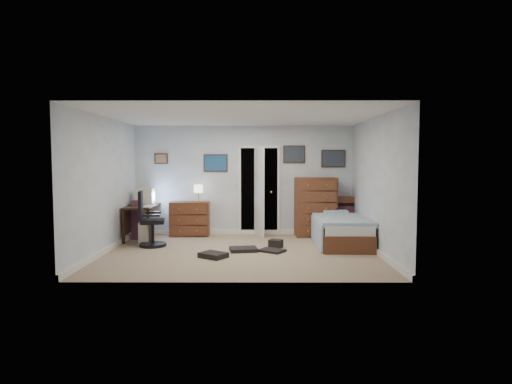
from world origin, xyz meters
TOP-DOWN VIEW (x-y plane):
  - floor at (0.00, 0.00)m, footprint 5.00×4.00m
  - computer_desk at (-2.29, 1.42)m, footprint 0.63×1.29m
  - crt_monitor at (-2.18, 1.57)m, footprint 0.39×0.37m
  - keyboard at (-2.02, 1.07)m, footprint 0.16×0.40m
  - pc_tower at (-2.00, 0.87)m, footprint 0.22×0.42m
  - office_chair at (-1.83, 0.54)m, footprint 0.61×0.61m
  - media_stack at (-2.32, 1.34)m, footprint 0.18×0.18m
  - low_dresser at (-1.22, 1.77)m, footprint 0.90×0.48m
  - table_lamp at (-1.02, 1.77)m, footprint 0.20×0.20m
  - doorway at (0.35, 2.27)m, footprint 0.96×1.12m
  - tall_dresser at (1.62, 1.75)m, footprint 0.93×0.58m
  - headboard_bookcase at (2.54, 1.86)m, footprint 0.98×0.28m
  - bed at (1.99, 0.72)m, footprint 1.04×1.90m
  - wall_posters at (0.57, 1.98)m, footprint 4.38×0.04m
  - floor_clutter at (0.08, -0.03)m, footprint 1.60×1.29m

SIDE VIEW (x-z plane):
  - floor at x=0.00m, z-range -0.02..0.00m
  - floor_clutter at x=0.08m, z-range -0.03..0.12m
  - pc_tower at x=-2.00m, z-range 0.00..0.44m
  - bed at x=1.99m, z-range -0.02..0.60m
  - low_dresser at x=-1.22m, z-range 0.00..0.78m
  - media_stack at x=-2.32m, z-range 0.00..0.85m
  - office_chair at x=-1.83m, z-range -0.12..0.97m
  - headboard_bookcase at x=2.54m, z-range 0.03..0.91m
  - computer_desk at x=-2.29m, z-range 0.20..0.93m
  - tall_dresser at x=1.62m, z-range 0.00..1.32m
  - keyboard at x=-2.02m, z-range 0.73..0.76m
  - crt_monitor at x=-2.18m, z-range 0.74..1.09m
  - doorway at x=0.35m, z-range -0.02..2.03m
  - table_lamp at x=-1.02m, z-range 0.87..1.25m
  - wall_posters at x=0.57m, z-range 1.45..2.05m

